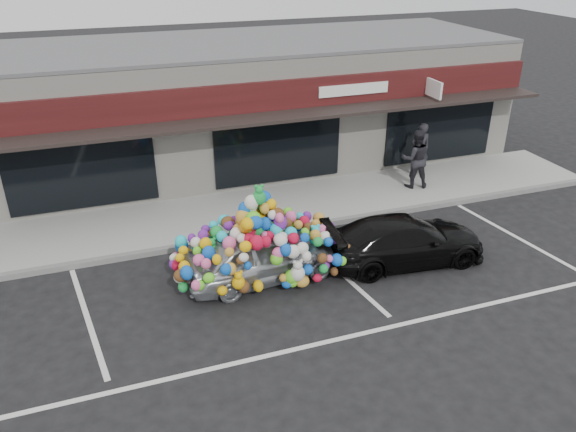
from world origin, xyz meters
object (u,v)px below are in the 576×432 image
object	(u,v)px
black_sedan	(405,240)
pedestrian_a	(420,149)
pedestrian_b	(415,159)
toy_car	(261,249)

from	to	relation	value
black_sedan	pedestrian_a	size ratio (longest dim) A/B	2.26
black_sedan	pedestrian_b	world-z (taller)	pedestrian_b
pedestrian_a	pedestrian_b	size ratio (longest dim) A/B	0.96
black_sedan	pedestrian_a	world-z (taller)	pedestrian_a
pedestrian_a	pedestrian_b	xyz separation A→B (m)	(-0.68, -0.82, 0.04)
toy_car	pedestrian_b	bearing A→B (deg)	-66.26
toy_car	pedestrian_a	world-z (taller)	toy_car
toy_car	pedestrian_a	bearing A→B (deg)	-63.45
toy_car	pedestrian_b	distance (m)	7.08
toy_car	pedestrian_a	size ratio (longest dim) A/B	2.30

